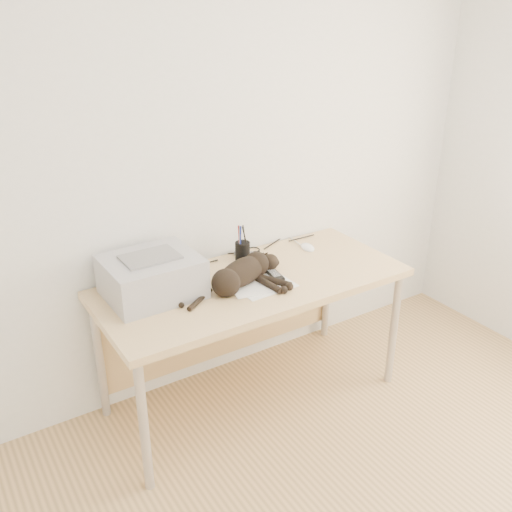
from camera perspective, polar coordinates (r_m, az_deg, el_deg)
wall_back at (r=3.02m, az=-4.02°, el=9.80°), size 3.50×0.00×3.50m
desk at (r=3.05m, az=-1.18°, el=-4.00°), size 1.60×0.70×0.74m
printer at (r=2.78m, az=-10.39°, el=-2.00°), size 0.44×0.38×0.21m
papers at (r=2.86m, az=0.53°, el=-2.95°), size 0.33×0.25×0.01m
cat at (r=2.83m, az=-1.53°, el=-1.91°), size 0.63×0.32×0.14m
mug at (r=2.98m, az=-8.90°, el=-1.13°), size 0.13×0.13×0.09m
pen_cup at (r=3.11m, az=-1.36°, el=0.47°), size 0.08×0.08×0.21m
remote_grey at (r=3.18m, az=-0.50°, el=0.13°), size 0.15×0.19×0.02m
remote_black at (r=2.97m, az=1.67°, el=-1.75°), size 0.08×0.19×0.02m
mouse at (r=3.29m, az=5.18°, el=1.06°), size 0.09×0.13×0.04m
cable_tangle at (r=3.16m, az=-3.30°, el=-0.14°), size 1.36×0.07×0.01m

